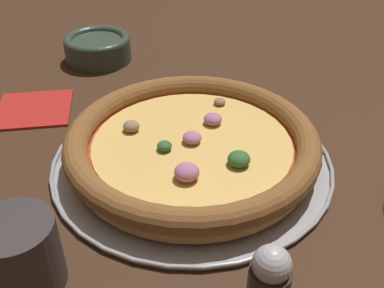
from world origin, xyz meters
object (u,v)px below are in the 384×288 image
(bowl_far, at_px, (98,47))
(napkin, at_px, (34,108))
(pizza, at_px, (192,144))
(pizza_tray, at_px, (192,159))
(drinking_cup, at_px, (20,255))

(bowl_far, bearing_deg, napkin, -35.10)
(pizza, bearing_deg, pizza_tray, -178.65)
(bowl_far, xyz_separation_m, drinking_cup, (0.52, -0.12, 0.01))
(pizza_tray, xyz_separation_m, pizza, (0.00, 0.00, 0.03))
(pizza_tray, xyz_separation_m, bowl_far, (-0.37, -0.09, 0.02))
(pizza, xyz_separation_m, drinking_cup, (0.15, -0.21, 0.01))
(pizza_tray, distance_m, drinking_cup, 0.26)
(bowl_far, bearing_deg, pizza_tray, 14.16)
(drinking_cup, bearing_deg, napkin, -179.47)
(pizza_tray, bearing_deg, pizza, 1.35)
(pizza, height_order, bowl_far, pizza)
(drinking_cup, xyz_separation_m, napkin, (-0.35, -0.00, -0.04))
(pizza_tray, relative_size, drinking_cup, 4.79)
(pizza, distance_m, bowl_far, 0.38)
(pizza_tray, distance_m, pizza, 0.03)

